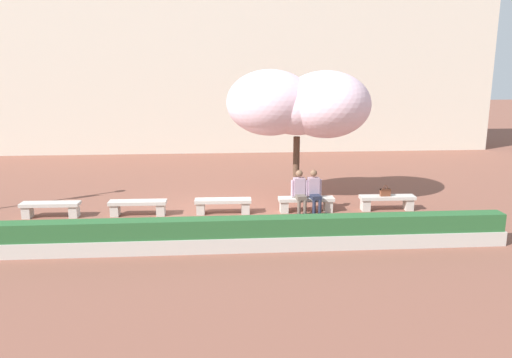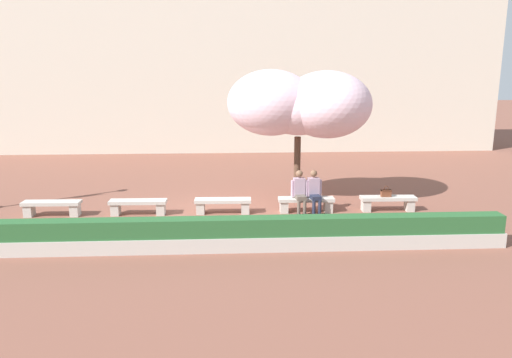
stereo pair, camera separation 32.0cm
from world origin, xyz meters
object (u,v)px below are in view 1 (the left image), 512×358
Objects in this scene: stone_bench_west_end at (51,207)px; cherry_tree_main at (300,105)px; stone_bench_near_east at (306,202)px; person_seated_right at (314,190)px; person_seated_left at (300,190)px; stone_bench_center at (223,204)px; stone_bench_near_west at (138,206)px; stone_bench_east_end at (387,201)px; handbag at (385,192)px.

cherry_tree_main reaches higher than stone_bench_west_end.
stone_bench_west_end and stone_bench_near_east have the same top height.
stone_bench_near_east is at bearing 166.77° from person_seated_right.
person_seated_left is 2.78m from cherry_tree_main.
stone_bench_center and stone_bench_near_east have the same top height.
stone_bench_near_west is 7.52m from stone_bench_east_end.
stone_bench_center is (5.02, 0.00, 0.00)m from stone_bench_west_end.
person_seated_right is at bearing -178.67° from stone_bench_east_end.
stone_bench_near_west is 4.82m from person_seated_left.
stone_bench_east_end is (10.03, 0.00, 0.00)m from stone_bench_west_end.
person_seated_right reaches higher than stone_bench_near_west.
person_seated_left is at bearing -179.96° from person_seated_right.
stone_bench_near_west is 4.98× the size of handbag.
person_seated_left is (-0.21, -0.05, 0.40)m from stone_bench_near_east.
cherry_tree_main is (-2.54, 1.28, 2.83)m from stone_bench_east_end.
cherry_tree_main is at bearing 152.24° from handbag.
stone_bench_near_east is at bearing 0.00° from stone_bench_west_end.
stone_bench_near_east is 0.45m from person_seated_left.
cherry_tree_main is (-0.03, 1.28, 2.83)m from stone_bench_near_east.
stone_bench_east_end is 0.37× the size of cherry_tree_main.
person_seated_left is at bearing -179.14° from handbag.
cherry_tree_main is (4.98, 1.28, 2.83)m from stone_bench_near_west.
person_seated_right is at bearing 0.04° from person_seated_left.
cherry_tree_main is at bearing 82.50° from person_seated_left.
person_seated_left is at bearing -178.88° from stone_bench_east_end.
stone_bench_center is 1.00× the size of stone_bench_east_end.
handbag reaches higher than stone_bench_near_east.
stone_bench_east_end is 2.32m from person_seated_right.
stone_bench_east_end is (5.02, 0.00, 0.00)m from stone_bench_center.
stone_bench_east_end is 0.29m from handbag.
stone_bench_west_end is 7.76m from person_seated_right.
stone_bench_center is 1.00× the size of stone_bench_near_east.
person_seated_left is (7.31, -0.05, 0.40)m from stone_bench_west_end.
stone_bench_east_end is 1.31× the size of person_seated_left.
stone_bench_east_end is at bearing 1.12° from person_seated_left.
handbag is (2.43, -0.01, 0.28)m from stone_bench_near_east.
stone_bench_near_west is 1.00× the size of stone_bench_east_end.
stone_bench_center is 5.02m from stone_bench_east_end.
stone_bench_near_west is at bearing 179.89° from handbag.
person_seated_left is at bearing -97.50° from cherry_tree_main.
stone_bench_west_end is at bearing -170.29° from cherry_tree_main.
handbag is (-0.08, -0.01, 0.28)m from stone_bench_east_end.
stone_bench_west_end is 10.03m from stone_bench_east_end.
person_seated_left is at bearing -0.64° from stone_bench_near_west.
person_seated_right is at bearing -178.98° from handbag.
person_seated_left reaches higher than stone_bench_near_east.
stone_bench_near_west is at bearing 179.36° from person_seated_left.
handbag is at bearing -0.08° from stone_bench_west_end.
person_seated_left reaches higher than stone_bench_east_end.
stone_bench_west_end is at bearing 180.00° from stone_bench_near_east.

